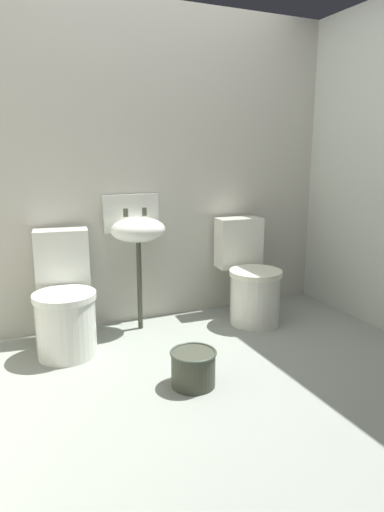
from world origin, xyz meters
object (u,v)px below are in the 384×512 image
at_px(toilet_left, 65,304).
at_px(toilet_right, 250,280).
at_px(sink, 137,229).
at_px(bucket, 193,368).

distance_m(toilet_left, toilet_right, 1.41).
bearing_deg(sink, toilet_left, -161.49).
xyz_separation_m(toilet_left, toilet_right, (1.41, -0.00, 0.00)).
height_order(sink, bucket, sink).
bearing_deg(sink, bucket, -88.95).
xyz_separation_m(toilet_left, sink, (0.56, 0.19, 0.43)).
height_order(toilet_right, sink, sink).
relative_size(toilet_left, toilet_right, 1.00).
distance_m(toilet_right, bucket, 1.16).
distance_m(toilet_left, bucket, 1.00).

